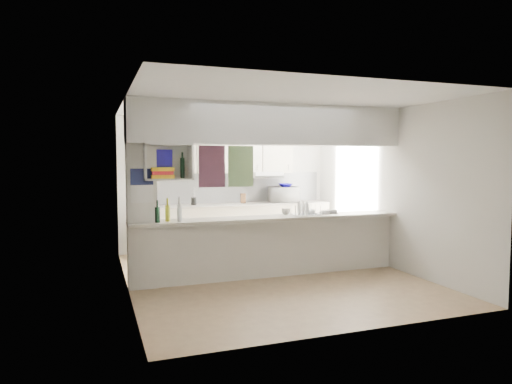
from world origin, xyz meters
name	(u,v)px	position (x,y,z in m)	size (l,w,h in m)	color
floor	(270,276)	(0.00, 0.00, 0.00)	(4.80, 4.80, 0.00)	#917254
ceiling	(271,105)	(0.00, 0.00, 2.60)	(4.80, 4.80, 0.00)	white
wall_back	(227,184)	(0.00, 2.40, 1.30)	(4.20, 4.20, 0.00)	silver
wall_left	(126,195)	(-2.10, 0.00, 1.30)	(4.80, 4.80, 0.00)	silver
wall_right	(388,189)	(2.10, 0.00, 1.30)	(4.80, 4.80, 0.00)	silver
servery_partition	(260,168)	(-0.17, 0.00, 1.66)	(4.20, 0.50, 2.60)	silver
cubby_shelf	(166,165)	(-1.57, -0.06, 1.71)	(0.65, 0.35, 0.50)	white
kitchen_run	(238,208)	(0.16, 2.14, 0.83)	(3.60, 0.63, 2.24)	beige
microwave	(284,195)	(1.11, 2.08, 1.08)	(0.57, 0.39, 0.31)	white
bowl	(285,185)	(1.14, 2.07, 1.27)	(0.27, 0.27, 0.07)	#130D94
dish_rack	(305,209)	(0.59, 0.01, 1.01)	(0.47, 0.39, 0.22)	silver
cup	(286,212)	(0.25, -0.02, 0.98)	(0.13, 0.13, 0.10)	white
wine_bottles	(169,213)	(-1.54, -0.08, 1.04)	(0.37, 0.15, 0.34)	black
plastic_tubs	(321,212)	(0.90, 0.07, 0.95)	(0.51, 0.21, 0.07)	silver
utensil_jar	(194,201)	(-0.72, 2.15, 0.99)	(0.11, 0.11, 0.15)	black
knife_block	(243,198)	(0.28, 2.18, 1.02)	(0.10, 0.08, 0.19)	brown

